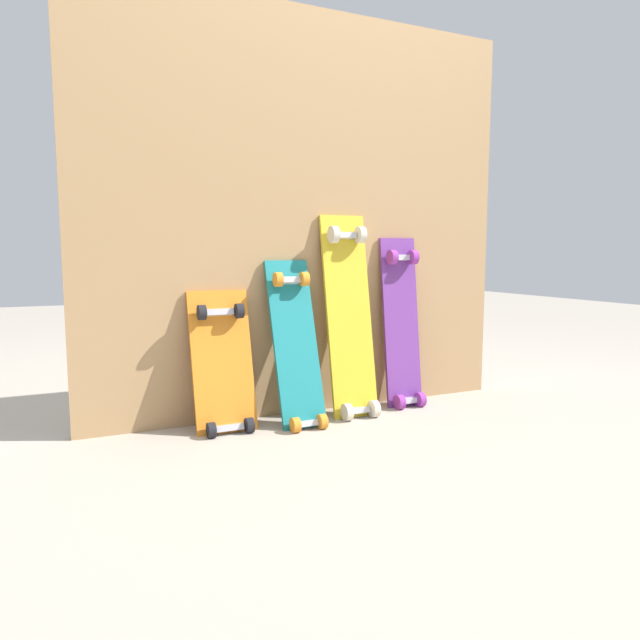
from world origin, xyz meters
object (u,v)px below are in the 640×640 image
skateboard_teal (297,351)px  skateboard_purple (402,329)px  skateboard_yellow (350,323)px  skateboard_orange (223,370)px

skateboard_teal → skateboard_purple: size_ratio=0.89×
skateboard_yellow → skateboard_purple: bearing=6.3°
skateboard_teal → skateboard_purple: (0.54, 0.06, 0.05)m
skateboard_yellow → skateboard_purple: (0.28, 0.03, -0.05)m
skateboard_orange → skateboard_purple: 0.83m
skateboard_teal → skateboard_yellow: bearing=7.3°
skateboard_purple → skateboard_orange: bearing=-178.2°
skateboard_teal → skateboard_yellow: size_ratio=0.80×
skateboard_orange → skateboard_teal: 0.30m
skateboard_orange → skateboard_purple: size_ratio=0.75×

